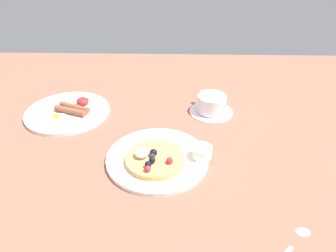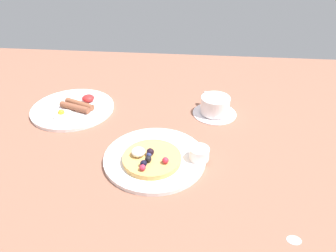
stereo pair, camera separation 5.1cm
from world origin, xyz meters
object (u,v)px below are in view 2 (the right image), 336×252
object	(u,v)px
pancake_plate	(155,158)
breakfast_plate	(73,109)
syrup_ramekin	(199,153)
coffee_cup	(215,104)
coffee_saucer	(214,113)
teaspoon	(284,250)

from	to	relation	value
pancake_plate	breakfast_plate	xyz separation A→B (m)	(-0.30, 0.22, -0.00)
pancake_plate	syrup_ramekin	world-z (taller)	syrup_ramekin
syrup_ramekin	coffee_cup	bearing A→B (deg)	79.62
coffee_saucer	teaspoon	bearing A→B (deg)	-76.59
pancake_plate	syrup_ramekin	distance (m)	0.11
pancake_plate	breakfast_plate	distance (m)	0.37
coffee_cup	teaspoon	distance (m)	0.50
pancake_plate	syrup_ramekin	size ratio (longest dim) A/B	5.22
coffee_saucer	teaspoon	xyz separation A→B (m)	(0.11, -0.48, -0.00)
coffee_cup	syrup_ramekin	bearing A→B (deg)	-100.38
breakfast_plate	teaspoon	distance (m)	0.73
pancake_plate	teaspoon	size ratio (longest dim) A/B	2.25
pancake_plate	coffee_cup	distance (m)	0.29
breakfast_plate	coffee_cup	bearing A→B (deg)	2.72
syrup_ramekin	coffee_cup	world-z (taller)	coffee_cup
syrup_ramekin	coffee_cup	xyz separation A→B (m)	(0.04, 0.24, 0.01)
pancake_plate	coffee_cup	size ratio (longest dim) A/B	2.36
teaspoon	pancake_plate	bearing A→B (deg)	138.82
breakfast_plate	teaspoon	world-z (taller)	breakfast_plate
syrup_ramekin	breakfast_plate	size ratio (longest dim) A/B	0.19
syrup_ramekin	teaspoon	distance (m)	0.29
breakfast_plate	teaspoon	size ratio (longest dim) A/B	2.27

